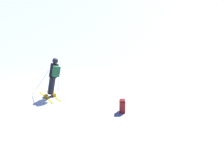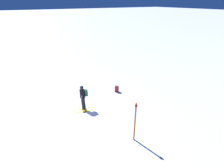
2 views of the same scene
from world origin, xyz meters
TOP-DOWN VIEW (x-y plane):
  - ground_plane at (0.00, 0.00)m, footprint 300.00×300.00m
  - skier at (0.12, 0.07)m, footprint 1.26×1.66m
  - spare_backpack at (-0.82, 3.33)m, footprint 0.37×0.37m

SIDE VIEW (x-z plane):
  - ground_plane at x=0.00m, z-range 0.00..0.00m
  - spare_backpack at x=-0.82m, z-range -0.01..0.49m
  - skier at x=0.12m, z-range 0.08..1.81m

